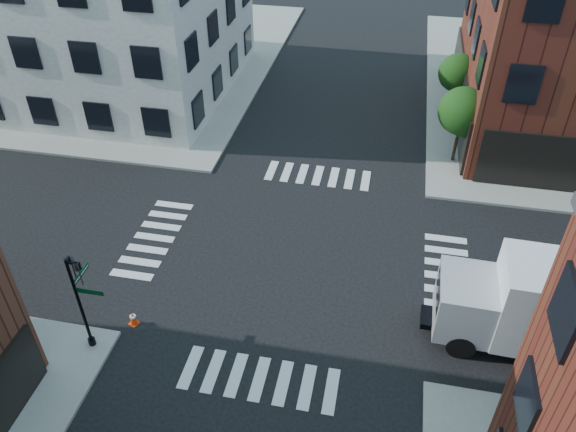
# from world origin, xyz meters

# --- Properties ---
(ground) EXTENTS (120.00, 120.00, 0.00)m
(ground) POSITION_xyz_m (0.00, 0.00, 0.00)
(ground) COLOR black
(ground) RESTS_ON ground
(sidewalk_nw) EXTENTS (30.00, 30.00, 0.15)m
(sidewalk_nw) POSITION_xyz_m (-21.00, 21.00, 0.07)
(sidewalk_nw) COLOR gray
(sidewalk_nw) RESTS_ON ground
(building_nw) EXTENTS (22.00, 16.00, 11.00)m
(building_nw) POSITION_xyz_m (-19.00, 16.00, 5.50)
(building_nw) COLOR #BBB8AB
(building_nw) RESTS_ON ground
(tree_near) EXTENTS (2.69, 2.69, 4.49)m
(tree_near) POSITION_xyz_m (7.56, 9.98, 3.16)
(tree_near) COLOR black
(tree_near) RESTS_ON ground
(tree_far) EXTENTS (2.43, 2.43, 4.07)m
(tree_far) POSITION_xyz_m (7.56, 15.98, 2.87)
(tree_far) COLOR black
(tree_far) RESTS_ON ground
(signal_pole) EXTENTS (1.29, 1.24, 4.60)m
(signal_pole) POSITION_xyz_m (-6.72, -6.68, 2.86)
(signal_pole) COLOR black
(signal_pole) RESTS_ON ground
(box_truck) EXTENTS (9.03, 2.95, 4.05)m
(box_truck) POSITION_xyz_m (10.79, -3.30, 2.11)
(box_truck) COLOR silver
(box_truck) RESTS_ON ground
(traffic_cone) EXTENTS (0.46, 0.46, 0.65)m
(traffic_cone) POSITION_xyz_m (-5.70, -5.38, 0.31)
(traffic_cone) COLOR #F6380A
(traffic_cone) RESTS_ON ground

